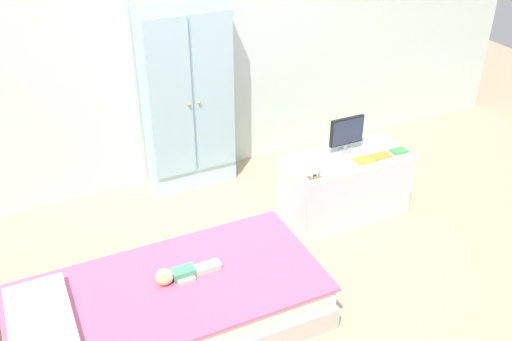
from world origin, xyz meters
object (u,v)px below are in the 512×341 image
object	(u,v)px
tv_stand	(345,184)
book_yellow	(363,160)
book_orange	(380,156)
book_green	(399,151)
bed	(170,308)
doll	(176,275)
wardrobe	(188,96)
rocking_horse_toy	(315,171)
tv_monitor	(347,132)

from	to	relation	value
tv_stand	book_yellow	distance (m)	0.27
book_orange	book_green	world-z (taller)	book_green
bed	doll	distance (m)	0.21
wardrobe	book_orange	xyz separation A→B (m)	(1.11, -1.00, -0.28)
doll	bed	bearing A→B (deg)	-146.40
tv_stand	book_green	xyz separation A→B (m)	(0.38, -0.10, 0.25)
rocking_horse_toy	book_green	bearing A→B (deg)	3.75
doll	book_yellow	size ratio (longest dim) A/B	2.85
bed	doll	bearing A→B (deg)	33.60
rocking_horse_toy	book_yellow	size ratio (longest dim) A/B	0.83
tv_monitor	book_yellow	xyz separation A→B (m)	(0.04, -0.18, -0.15)
tv_monitor	book_yellow	world-z (taller)	tv_monitor
doll	tv_stand	size ratio (longest dim) A/B	0.44
book_orange	bed	bearing A→B (deg)	-164.66
book_yellow	book_orange	distance (m)	0.15
bed	book_orange	bearing A→B (deg)	15.34
tv_stand	book_green	size ratio (longest dim) A/B	7.76
book_yellow	tv_monitor	bearing A→B (deg)	102.47
rocking_horse_toy	tv_stand	bearing A→B (deg)	22.50
wardrobe	tv_stand	bearing A→B (deg)	-45.06
wardrobe	tv_stand	distance (m)	1.37
tv_stand	doll	bearing A→B (deg)	-159.93
doll	book_green	world-z (taller)	book_green
bed	book_green	bearing A→B (deg)	14.11
tv_stand	book_green	world-z (taller)	book_green
bed	doll	world-z (taller)	doll
book_yellow	tv_stand	bearing A→B (deg)	123.33
tv_monitor	rocking_horse_toy	size ratio (longest dim) A/B	2.39
doll	book_orange	bearing A→B (deg)	14.56
doll	book_orange	xyz separation A→B (m)	(1.72, 0.45, 0.14)
book_orange	book_green	distance (m)	0.16
bed	tv_stand	xyz separation A→B (m)	(1.56, 0.59, 0.09)
bed	tv_monitor	size ratio (longest dim) A/B	6.51
bed	wardrobe	size ratio (longest dim) A/B	1.16
wardrobe	book_orange	world-z (taller)	wardrobe
rocking_horse_toy	book_yellow	world-z (taller)	rocking_horse_toy
tv_stand	book_orange	xyz separation A→B (m)	(0.22, -0.10, 0.24)
wardrobe	bed	bearing A→B (deg)	-114.22
book_green	tv_stand	bearing A→B (deg)	164.89
book_yellow	book_orange	world-z (taller)	book_yellow
book_yellow	book_orange	size ratio (longest dim) A/B	0.91
tv_stand	book_orange	size ratio (longest dim) A/B	5.97
bed	rocking_horse_toy	world-z (taller)	rocking_horse_toy
rocking_horse_toy	bed	bearing A→B (deg)	-159.88
tv_stand	rocking_horse_toy	distance (m)	0.49
book_orange	tv_stand	bearing A→B (deg)	154.72
tv_stand	bed	bearing A→B (deg)	-159.32
tv_stand	rocking_horse_toy	xyz separation A→B (m)	(-0.36, -0.15, 0.29)
book_yellow	book_green	size ratio (longest dim) A/B	1.19
tv_monitor	doll	bearing A→B (deg)	-157.74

